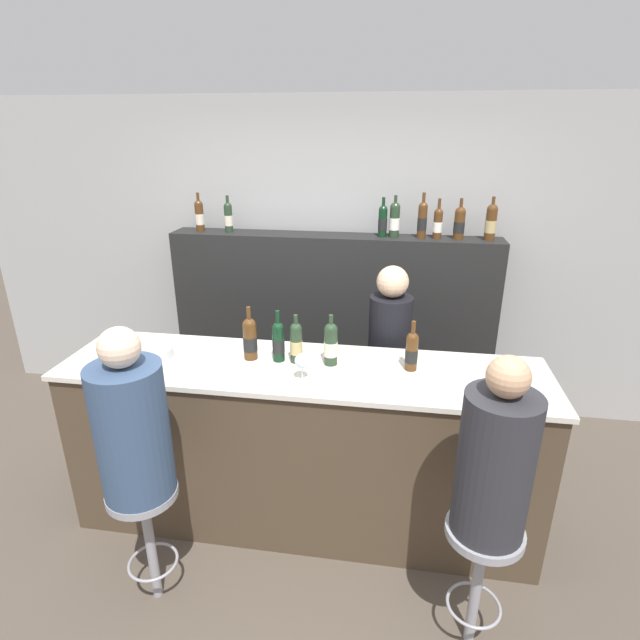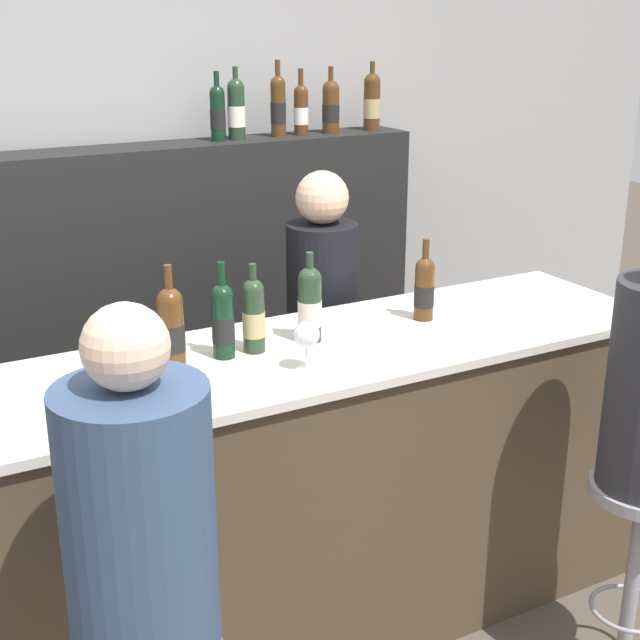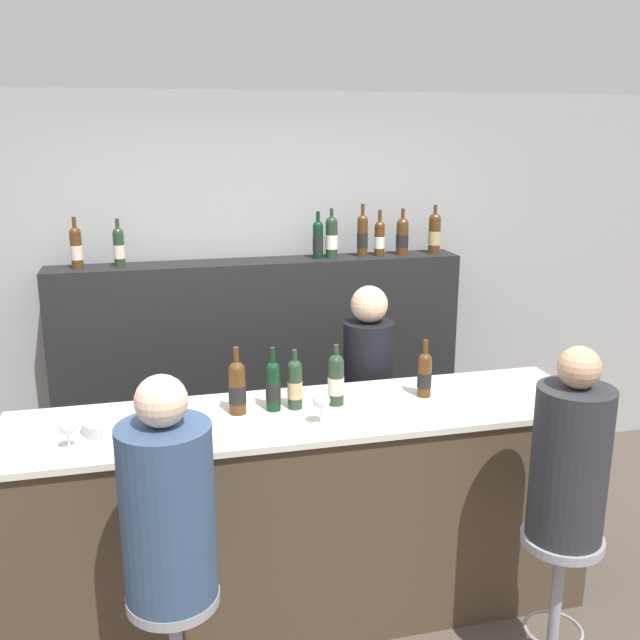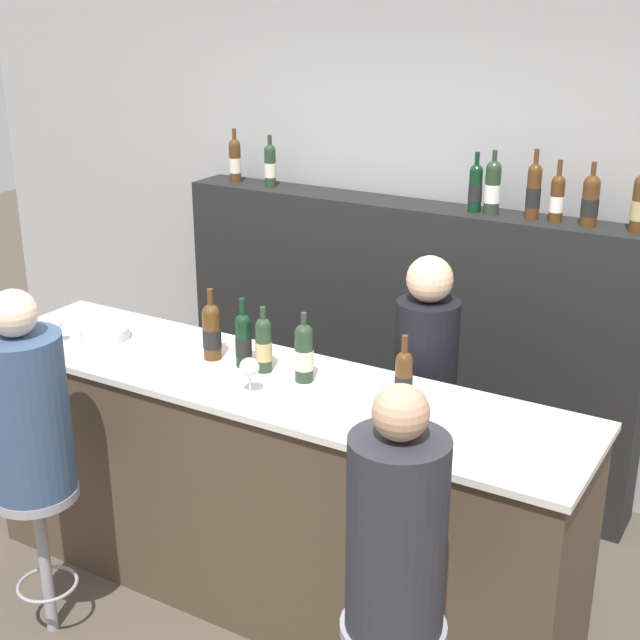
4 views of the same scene
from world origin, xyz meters
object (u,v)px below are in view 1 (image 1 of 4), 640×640
Objects in this scene: wine_bottle_backbar_3 at (395,219)px; wine_bottle_counter_1 at (278,341)px; wine_bottle_counter_4 at (412,351)px; wine_bottle_backbar_2 at (383,221)px; bar_stool_right at (481,556)px; wine_bottle_backbar_1 at (228,217)px; wine_bottle_backbar_6 at (459,223)px; wine_bottle_counter_3 at (331,343)px; wine_bottle_backbar_5 at (438,223)px; wine_bottle_backbar_4 at (422,220)px; bar_stool_left at (146,515)px; wine_bottle_counter_0 at (250,338)px; wine_glass_0 at (114,351)px; guest_seated_right at (496,460)px; wine_glass_1 at (302,362)px; bartender at (387,381)px; guest_seated_left at (131,425)px; metal_bowl at (154,352)px; wine_bottle_backbar_7 at (491,222)px; wine_bottle_backbar_0 at (199,215)px.

wine_bottle_counter_1 is at bearing -115.80° from wine_bottle_backbar_3.
wine_bottle_counter_4 is 1.38m from wine_bottle_backbar_3.
wine_bottle_backbar_2 is 2.41m from bar_stool_right.
wine_bottle_backbar_1 is at bearing 138.81° from wine_bottle_counter_4.
wine_bottle_counter_3 is at bearing -121.80° from wine_bottle_backbar_6.
wine_bottle_backbar_4 is at bearing 180.00° from wine_bottle_backbar_5.
bar_stool_left is (-1.35, -2.03, -1.17)m from wine_bottle_backbar_4.
wine_bottle_counter_0 is 0.77m from wine_glass_0.
guest_seated_right is (0.00, -2.03, -0.63)m from wine_bottle_backbar_6.
wine_bottle_counter_4 is 0.42× the size of bar_stool_left.
wine_bottle_backbar_6 is 2.84m from bar_stool_left.
bar_stool_left is 0.83× the size of guest_seated_right.
wine_glass_1 is at bearing -103.12° from wine_bottle_backbar_2.
bar_stool_left is (0.38, -0.54, -0.63)m from wine_glass_0.
wine_bottle_backbar_4 is 0.22× the size of bartender.
guest_seated_left is (0.00, 0.00, 0.53)m from bar_stool_left.
wine_glass_1 is at bearing 149.60° from guest_seated_right.
bar_stool_right is at bearing -20.47° from metal_bowl.
wine_glass_1 is 1.08m from guest_seated_right.
wine_bottle_backbar_4 is 1.14× the size of wine_bottle_backbar_5.
wine_bottle_backbar_7 is at bearing 51.45° from wine_bottle_counter_3.
bar_stool_right is at bearing -30.40° from wine_glass_1.
wine_bottle_backbar_0 reaches higher than wine_bottle_backbar_5.
wine_bottle_counter_0 is 1.12× the size of wine_bottle_backbar_1.
wine_bottle_backbar_7 reaches higher than wine_glass_0.
wine_bottle_backbar_7 is 0.46× the size of bar_stool_right.
wine_bottle_backbar_0 is 1.48m from metal_bowl.
bartender is at bearing 32.56° from wine_bottle_counter_0.
wine_bottle_backbar_3 is 1.64m from wine_glass_1.
wine_bottle_backbar_2 is 1.96× the size of wine_glass_1.
wine_bottle_backbar_0 is 2.31× the size of wine_glass_0.
wine_bottle_backbar_6 is (0.79, 1.28, 0.48)m from wine_bottle_counter_3.
bar_stool_right is at bearing -30.73° from wine_bottle_counter_0.
wine_bottle_counter_4 is at bearing -92.85° from wine_bottle_backbar_4.
wine_bottle_backbar_0 is 3.11m from bar_stool_right.
wine_bottle_backbar_2 reaches higher than wine_bottle_counter_1.
wine_bottle_backbar_6 is at bearing 0.00° from wine_bottle_backbar_3.
wine_bottle_backbar_6 is at bearing -180.00° from wine_bottle_backbar_7.
wine_bottle_counter_1 is 1.34× the size of metal_bowl.
wine_bottle_backbar_1 is 0.19× the size of bartender.
wine_bottle_backbar_7 is 2.10× the size of wine_glass_1.
wine_bottle_counter_1 reaches higher than wine_glass_0.
wine_bottle_counter_3 reaches higher than bar_stool_right.
wine_bottle_backbar_7 is at bearing 52.54° from wine_glass_1.
wine_bottle_counter_0 reaches higher than wine_bottle_counter_3.
wine_bottle_backbar_6 is 2.67m from guest_seated_left.
bar_stool_right is at bearing -89.86° from wine_bottle_backbar_6.
wine_bottle_counter_1 is 2.02× the size of wine_glass_1.
wine_bottle_backbar_0 is 2.00m from bartender.
wine_bottle_backbar_5 reaches higher than wine_glass_1.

